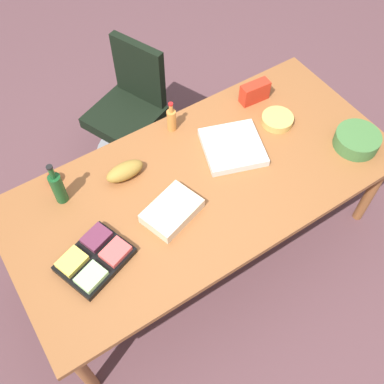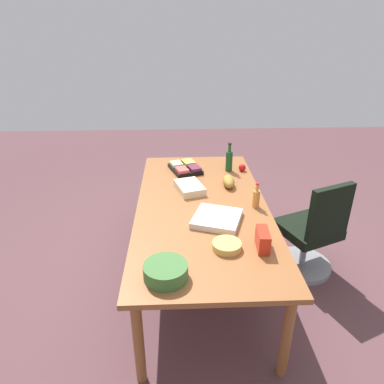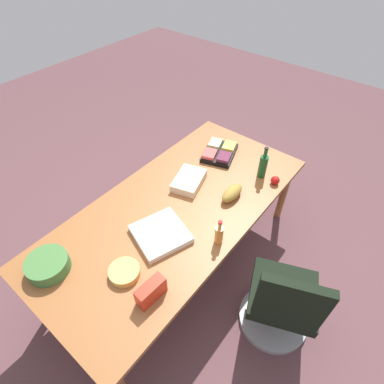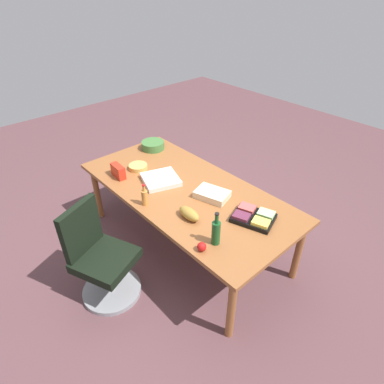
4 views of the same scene
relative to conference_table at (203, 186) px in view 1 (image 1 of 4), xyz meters
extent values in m
plane|color=brown|center=(0.00, 0.00, -0.68)|extent=(10.00, 10.00, 0.00)
cube|color=brown|center=(0.00, 0.00, 0.04)|extent=(2.39, 1.14, 0.04)
cylinder|color=brown|center=(-1.11, -0.48, -0.33)|extent=(0.07, 0.07, 0.70)
cylinder|color=brown|center=(1.11, -0.48, -0.33)|extent=(0.07, 0.07, 0.70)
cylinder|color=brown|center=(-1.11, 0.48, -0.33)|extent=(0.07, 0.07, 0.70)
cylinder|color=brown|center=(1.11, 0.48, -0.33)|extent=(0.07, 0.07, 0.70)
cylinder|color=gray|center=(-0.04, 1.00, -0.66)|extent=(0.56, 0.56, 0.05)
cylinder|color=gray|center=(-0.04, 1.00, -0.44)|extent=(0.06, 0.06, 0.39)
cube|color=black|center=(-0.04, 1.00, -0.24)|extent=(0.63, 0.63, 0.09)
cube|color=black|center=(0.16, 1.08, 0.05)|extent=(0.22, 0.42, 0.49)
cube|color=silver|center=(0.29, 0.10, 0.09)|extent=(0.46, 0.46, 0.05)
cylinder|color=#164A21|center=(-0.76, 0.34, 0.17)|extent=(0.07, 0.07, 0.21)
cylinder|color=#164A21|center=(-0.76, 0.34, 0.32)|extent=(0.03, 0.03, 0.08)
cylinder|color=black|center=(-0.76, 0.34, 0.37)|extent=(0.04, 0.04, 0.01)
cube|color=beige|center=(-0.28, -0.10, 0.10)|extent=(0.37, 0.30, 0.07)
cube|color=black|center=(-0.78, -0.13, 0.08)|extent=(0.43, 0.38, 0.04)
cube|color=#A5D78A|center=(-0.84, -0.22, 0.12)|extent=(0.17, 0.15, 0.03)
cube|color=#E4524E|center=(-0.67, -0.16, 0.12)|extent=(0.17, 0.15, 0.03)
cube|color=#F5D34F|center=(-0.89, -0.09, 0.12)|extent=(0.17, 0.15, 0.03)
cube|color=#61283F|center=(-0.72, -0.03, 0.12)|extent=(0.17, 0.15, 0.03)
ellipsoid|color=olive|center=(-0.38, 0.28, 0.11)|extent=(0.24, 0.11, 0.10)
cylinder|color=tan|center=(0.67, 0.13, 0.09)|extent=(0.24, 0.24, 0.05)
cube|color=red|center=(0.67, 0.38, 0.13)|extent=(0.21, 0.09, 0.14)
cylinder|color=#406F36|center=(0.96, -0.30, 0.11)|extent=(0.31, 0.31, 0.10)
sphere|color=red|center=(-0.75, 0.48, 0.10)|extent=(0.08, 0.08, 0.08)
cylinder|color=#CD8039|center=(0.06, 0.46, 0.14)|extent=(0.06, 0.06, 0.15)
cylinder|color=#CD8039|center=(0.06, 0.46, 0.25)|extent=(0.03, 0.03, 0.06)
cylinder|color=red|center=(0.06, 0.46, 0.28)|extent=(0.03, 0.03, 0.01)
camera|label=1|loc=(-0.93, -1.30, 2.27)|focal=42.42mm
camera|label=2|loc=(2.72, -0.21, 1.52)|focal=32.98mm
camera|label=3|loc=(1.22, 1.15, 1.89)|focal=28.74mm
camera|label=4|loc=(-2.10, 1.80, 1.93)|focal=30.38mm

